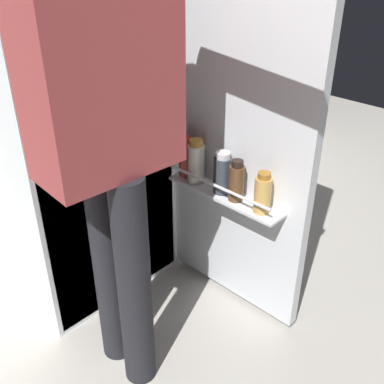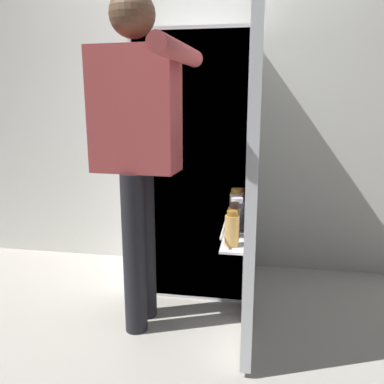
# 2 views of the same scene
# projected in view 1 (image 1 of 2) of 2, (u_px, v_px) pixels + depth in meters

# --- Properties ---
(ground_plane) EXTENTS (6.63, 6.63, 0.00)m
(ground_plane) POSITION_uv_depth(u_px,v_px,m) (161.00, 324.00, 2.05)
(ground_plane) COLOR #B7B2A8
(refrigerator) EXTENTS (0.75, 1.28, 1.62)m
(refrigerator) POSITION_uv_depth(u_px,v_px,m) (78.00, 120.00, 1.95)
(refrigerator) COLOR silver
(refrigerator) RESTS_ON ground_plane
(person) EXTENTS (0.56, 0.78, 1.73)m
(person) POSITION_uv_depth(u_px,v_px,m) (108.00, 112.00, 1.36)
(person) COLOR black
(person) RESTS_ON ground_plane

